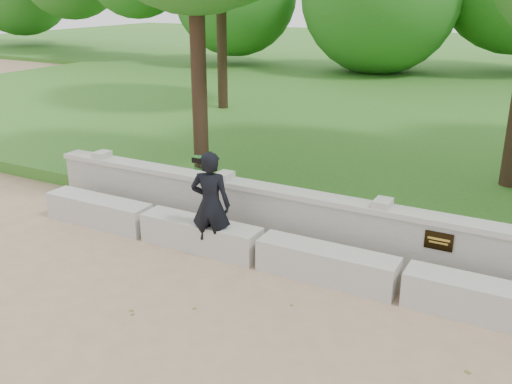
% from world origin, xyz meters
% --- Properties ---
extents(ground, '(80.00, 80.00, 0.00)m').
position_xyz_m(ground, '(0.00, 0.00, 0.00)').
color(ground, tan).
rests_on(ground, ground).
extents(lawn, '(40.00, 22.00, 0.25)m').
position_xyz_m(lawn, '(0.00, 14.00, 0.12)').
color(lawn, '#2F6322').
rests_on(lawn, ground).
extents(concrete_bench, '(11.90, 0.45, 0.45)m').
position_xyz_m(concrete_bench, '(0.00, 1.90, 0.22)').
color(concrete_bench, beige).
rests_on(concrete_bench, ground).
extents(parapet_wall, '(12.50, 0.35, 0.90)m').
position_xyz_m(parapet_wall, '(0.00, 2.60, 0.46)').
color(parapet_wall, '#B5B3AB').
rests_on(parapet_wall, ground).
extents(man_main, '(0.65, 0.60, 1.57)m').
position_xyz_m(man_main, '(-2.74, 1.80, 0.79)').
color(man_main, black).
rests_on(man_main, ground).
extents(shrub_a, '(0.36, 0.32, 0.56)m').
position_xyz_m(shrub_a, '(-4.35, 3.95, 0.53)').
color(shrub_a, '#2B7E31').
rests_on(shrub_a, lawn).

